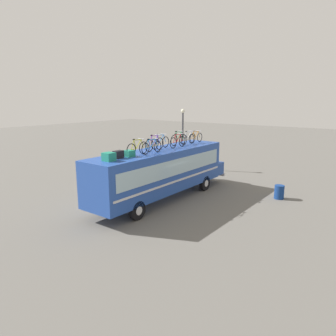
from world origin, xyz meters
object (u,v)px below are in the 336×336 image
(rooftop_bicycle_4, at_px, (160,142))
(rooftop_bicycle_6, at_px, (178,139))
(rooftop_bicycle_5, at_px, (178,141))
(trash_bin, at_px, (279,192))
(luggage_bag_3, at_px, (129,153))
(street_lamp, at_px, (183,132))
(bus, at_px, (162,170))
(rooftop_bicycle_1, at_px, (137,148))
(rooftop_bicycle_2, at_px, (152,147))
(rooftop_bicycle_8, at_px, (196,137))
(luggage_bag_2, at_px, (118,155))
(rooftop_bicycle_3, at_px, (154,144))
(luggage_bag_1, at_px, (109,157))
(rooftop_bicycle_7, at_px, (188,138))

(rooftop_bicycle_4, bearing_deg, rooftop_bicycle_6, -1.05)
(rooftop_bicycle_5, xyz_separation_m, trash_bin, (3.39, -5.56, -3.15))
(luggage_bag_3, distance_m, street_lamp, 11.98)
(bus, distance_m, rooftop_bicycle_1, 2.93)
(bus, distance_m, rooftop_bicycle_2, 2.25)
(rooftop_bicycle_2, relative_size, rooftop_bicycle_8, 0.99)
(luggage_bag_3, distance_m, rooftop_bicycle_6, 5.20)
(rooftop_bicycle_5, bearing_deg, street_lamp, 32.41)
(luggage_bag_2, distance_m, rooftop_bicycle_2, 2.28)
(trash_bin, height_order, street_lamp, street_lamp)
(luggage_bag_2, relative_size, rooftop_bicycle_8, 0.30)
(rooftop_bicycle_3, bearing_deg, rooftop_bicycle_2, -150.19)
(street_lamp, bearing_deg, rooftop_bicycle_3, -155.32)
(luggage_bag_1, xyz_separation_m, rooftop_bicycle_3, (3.84, 0.23, 0.19))
(luggage_bag_1, distance_m, street_lamp, 13.40)
(bus, relative_size, trash_bin, 13.40)
(trash_bin, bearing_deg, street_lamp, 70.39)
(rooftop_bicycle_5, relative_size, trash_bin, 1.88)
(luggage_bag_2, bearing_deg, bus, 0.15)
(rooftop_bicycle_5, height_order, rooftop_bicycle_7, rooftop_bicycle_5)
(bus, bearing_deg, luggage_bag_2, -179.85)
(rooftop_bicycle_1, distance_m, rooftop_bicycle_7, 5.45)
(rooftop_bicycle_5, bearing_deg, luggage_bag_3, 177.83)
(bus, bearing_deg, luggage_bag_1, -178.05)
(rooftop_bicycle_3, distance_m, trash_bin, 8.54)
(trash_bin, bearing_deg, rooftop_bicycle_2, 138.29)
(rooftop_bicycle_2, height_order, street_lamp, street_lamp)
(rooftop_bicycle_7, distance_m, rooftop_bicycle_8, 0.84)
(rooftop_bicycle_1, relative_size, rooftop_bicycle_6, 0.97)
(rooftop_bicycle_1, bearing_deg, rooftop_bicycle_8, 1.88)
(rooftop_bicycle_1, relative_size, rooftop_bicycle_2, 0.97)
(luggage_bag_1, distance_m, trash_bin, 11.16)
(rooftop_bicycle_3, relative_size, street_lamp, 0.32)
(rooftop_bicycle_6, distance_m, rooftop_bicycle_7, 0.91)
(rooftop_bicycle_4, distance_m, rooftop_bicycle_5, 1.18)
(rooftop_bicycle_2, distance_m, rooftop_bicycle_8, 5.38)
(rooftop_bicycle_3, bearing_deg, street_lamp, 24.68)
(luggage_bag_2, distance_m, rooftop_bicycle_5, 4.98)
(bus, relative_size, luggage_bag_2, 22.42)
(rooftop_bicycle_5, height_order, trash_bin, rooftop_bicycle_5)
(trash_bin, bearing_deg, rooftop_bicycle_4, 125.20)
(rooftop_bicycle_2, bearing_deg, rooftop_bicycle_7, 6.35)
(bus, relative_size, street_lamp, 2.19)
(street_lamp, bearing_deg, luggage_bag_2, -160.75)
(rooftop_bicycle_5, xyz_separation_m, rooftop_bicycle_8, (2.64, 0.32, -0.01))
(luggage_bag_1, height_order, luggage_bag_2, luggage_bag_1)
(luggage_bag_1, height_order, rooftop_bicycle_8, rooftop_bicycle_8)
(trash_bin, bearing_deg, bus, 128.64)
(rooftop_bicycle_4, relative_size, street_lamp, 0.33)
(luggage_bag_1, relative_size, rooftop_bicycle_2, 0.31)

